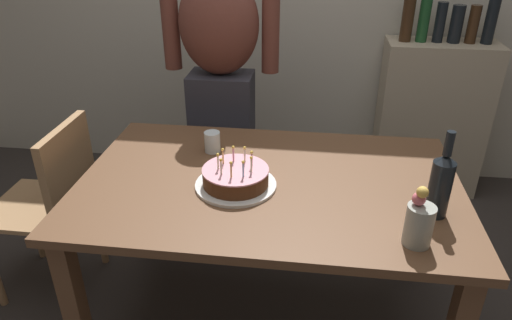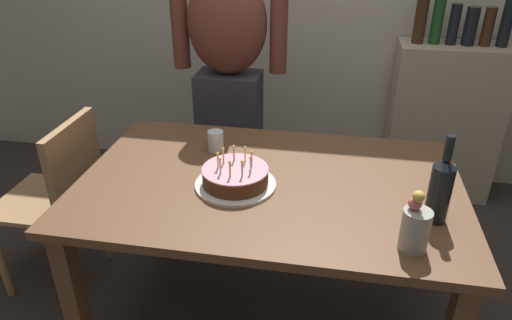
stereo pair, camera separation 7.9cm
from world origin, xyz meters
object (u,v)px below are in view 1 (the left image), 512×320
(birthday_cake, at_px, (236,178))
(wine_bottle, at_px, (441,184))
(flower_vase, at_px, (419,222))
(person_man_bearded, at_px, (221,82))
(dining_chair, at_px, (55,197))
(water_glass_near, at_px, (212,142))

(birthday_cake, bearing_deg, wine_bottle, -7.81)
(birthday_cake, bearing_deg, flower_vase, -23.52)
(person_man_bearded, bearing_deg, flower_vase, 127.55)
(flower_vase, distance_m, person_man_bearded, 1.39)
(dining_chair, bearing_deg, wine_bottle, 80.81)
(water_glass_near, relative_size, person_man_bearded, 0.06)
(person_man_bearded, bearing_deg, dining_chair, 45.31)
(flower_vase, xyz_separation_m, dining_chair, (-1.51, 0.43, -0.30))
(person_man_bearded, bearing_deg, birthday_cake, 104.70)
(wine_bottle, relative_size, dining_chair, 0.37)
(birthday_cake, relative_size, person_man_bearded, 0.19)
(person_man_bearded, bearing_deg, wine_bottle, 135.43)
(water_glass_near, bearing_deg, dining_chair, -170.43)
(water_glass_near, xyz_separation_m, person_man_bearded, (-0.07, 0.54, 0.09))
(person_man_bearded, xyz_separation_m, dining_chair, (-0.66, -0.67, -0.36))
(wine_bottle, bearing_deg, birthday_cake, 172.19)
(dining_chair, bearing_deg, person_man_bearded, 135.31)
(wine_bottle, height_order, person_man_bearded, person_man_bearded)
(water_glass_near, bearing_deg, person_man_bearded, 96.91)
(wine_bottle, xyz_separation_m, flower_vase, (-0.09, -0.17, -0.04))
(flower_vase, bearing_deg, wine_bottle, 61.76)
(birthday_cake, xyz_separation_m, flower_vase, (0.63, -0.27, 0.04))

